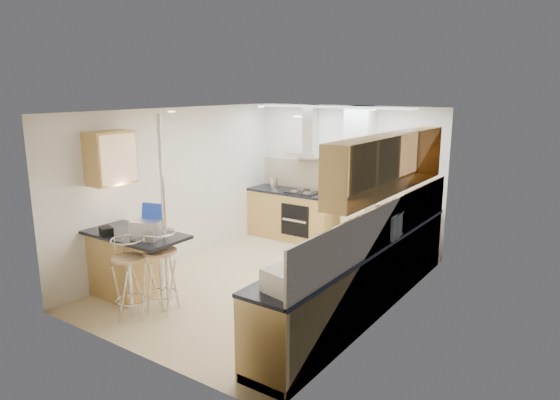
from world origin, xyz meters
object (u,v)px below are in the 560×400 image
Objects in this scene: laptop at (147,230)px; bar_stool_near at (130,278)px; bar_stool_end at (161,272)px; bread_bin at (287,279)px; microwave at (385,223)px.

laptop is 0.63m from bar_stool_near.
bar_stool_end is 2.53× the size of bread_bin.
microwave is at bearing 22.32° from laptop.
microwave reaches higher than laptop.
laptop is 0.56m from bar_stool_end.
bar_stool_end is 2.21m from bread_bin.
bread_bin reaches higher than bar_stool_near.
bar_stool_near is 2.38m from bread_bin.
bread_bin reaches higher than bar_stool_end.
laptop is (-2.38, -1.90, -0.03)m from microwave.
bar_stool_end is at bearing -177.08° from bread_bin.
bread_bin is (2.33, 0.01, 0.52)m from bar_stool_near.
bar_stool_end is (0.20, 0.02, -0.52)m from laptop.
bread_bin is (2.33, -0.30, -0.03)m from laptop.
bread_bin is at bearing -46.77° from bar_stool_end.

